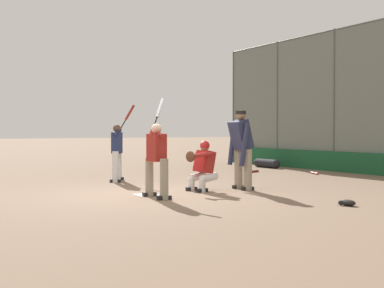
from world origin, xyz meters
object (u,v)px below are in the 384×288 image
(batter_at_plate, at_px, (157,158))
(equipment_bag_dugout_side, at_px, (267,163))
(catcher_behind_plate, at_px, (202,165))
(batter_on_deck, at_px, (117,150))
(spare_bat_first_base_side, at_px, (253,171))
(fielding_glove_on_dirt, at_px, (347,203))
(umpire_home, at_px, (241,147))
(spare_bat_third_base_side, at_px, (314,173))

(batter_at_plate, relative_size, equipment_bag_dugout_side, 1.49)
(catcher_behind_plate, bearing_deg, batter_on_deck, 6.23)
(spare_bat_first_base_side, bearing_deg, batter_on_deck, 165.12)
(catcher_behind_plate, xyz_separation_m, fielding_glove_on_dirt, (-3.28, -1.04, -0.52))
(batter_at_plate, bearing_deg, spare_bat_first_base_side, -52.46)
(batter_on_deck, relative_size, equipment_bag_dugout_side, 1.51)
(equipment_bag_dugout_side, bearing_deg, spare_bat_first_base_side, 131.30)
(batter_at_plate, distance_m, spare_bat_first_base_side, 6.96)
(umpire_home, relative_size, fielding_glove_on_dirt, 5.88)
(catcher_behind_plate, relative_size, equipment_bag_dugout_side, 0.82)
(umpire_home, xyz_separation_m, batter_on_deck, (3.26, 1.68, -0.16))
(fielding_glove_on_dirt, bearing_deg, equipment_bag_dugout_side, -29.46)
(spare_bat_third_base_side, bearing_deg, spare_bat_first_base_side, -118.28)
(spare_bat_third_base_side, relative_size, spare_bat_first_base_side, 1.05)
(spare_bat_first_base_side, bearing_deg, batter_at_plate, -163.86)
(batter_on_deck, bearing_deg, spare_bat_first_base_side, -54.42)
(spare_bat_first_base_side, relative_size, fielding_glove_on_dirt, 2.57)
(batter_at_plate, xyz_separation_m, fielding_glove_on_dirt, (-2.69, -2.45, -0.75))
(batter_at_plate, distance_m, spare_bat_third_base_side, 7.35)
(equipment_bag_dugout_side, bearing_deg, umpire_home, 137.55)
(spare_bat_third_base_side, xyz_separation_m, equipment_bag_dugout_side, (2.92, -0.46, 0.12))
(umpire_home, relative_size, equipment_bag_dugout_side, 1.33)
(batter_on_deck, bearing_deg, batter_at_plate, -160.94)
(fielding_glove_on_dirt, bearing_deg, batter_at_plate, 42.36)
(spare_bat_first_base_side, relative_size, equipment_bag_dugout_side, 0.58)
(umpire_home, bearing_deg, spare_bat_first_base_side, -33.67)
(batter_at_plate, height_order, fielding_glove_on_dirt, batter_at_plate)
(batter_on_deck, bearing_deg, equipment_bag_dugout_side, -43.45)
(catcher_behind_plate, height_order, spare_bat_third_base_side, catcher_behind_plate)
(umpire_home, height_order, spare_bat_third_base_side, umpire_home)
(umpire_home, height_order, equipment_bag_dugout_side, umpire_home)
(batter_at_plate, relative_size, batter_on_deck, 0.99)
(equipment_bag_dugout_side, bearing_deg, spare_bat_third_base_side, 171.03)
(batter_at_plate, height_order, equipment_bag_dugout_side, batter_at_plate)
(batter_at_plate, bearing_deg, fielding_glove_on_dirt, -137.69)
(catcher_behind_plate, xyz_separation_m, batter_on_deck, (3.07, 0.77, 0.24))
(spare_bat_first_base_side, distance_m, equipment_bag_dugout_side, 2.31)
(spare_bat_third_base_side, distance_m, fielding_glove_on_dirt, 6.98)
(batter_on_deck, relative_size, spare_bat_third_base_side, 2.48)
(batter_at_plate, distance_m, batter_on_deck, 3.72)
(batter_at_plate, distance_m, catcher_behind_plate, 1.54)
(spare_bat_third_base_side, xyz_separation_m, fielding_glove_on_dirt, (-5.50, 4.30, 0.02))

